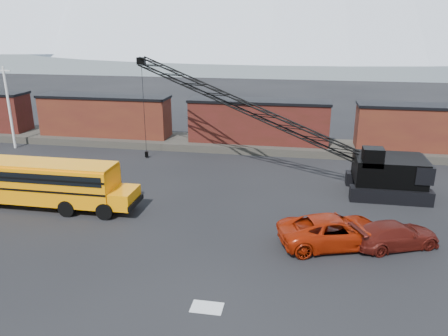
# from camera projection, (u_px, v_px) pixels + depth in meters

# --- Properties ---
(ground) EXTENTS (160.00, 160.00, 0.00)m
(ground) POSITION_uv_depth(u_px,v_px,m) (214.00, 260.00, 22.92)
(ground) COLOR black
(ground) RESTS_ON ground
(gravel_berm) EXTENTS (120.00, 5.00, 0.70)m
(gravel_berm) POSITION_uv_depth(u_px,v_px,m) (258.00, 145.00, 43.36)
(gravel_berm) COLOR #454239
(gravel_berm) RESTS_ON ground
(boxcar_west_near) EXTENTS (13.70, 3.10, 4.17)m
(boxcar_west_near) POSITION_uv_depth(u_px,v_px,m) (105.00, 116.00, 45.30)
(boxcar_west_near) COLOR #4B1B15
(boxcar_west_near) RESTS_ON gravel_berm
(boxcar_mid) EXTENTS (13.70, 3.10, 4.17)m
(boxcar_mid) POSITION_uv_depth(u_px,v_px,m) (258.00, 121.00, 42.61)
(boxcar_mid) COLOR #4D1815
(boxcar_mid) RESTS_ON gravel_berm
(boxcar_east_near) EXTENTS (13.70, 3.10, 4.17)m
(boxcar_east_near) POSITION_uv_depth(u_px,v_px,m) (433.00, 128.00, 39.91)
(boxcar_east_near) COLOR #4B1B15
(boxcar_east_near) RESTS_ON gravel_berm
(utility_pole) EXTENTS (1.40, 0.24, 8.00)m
(utility_pole) POSITION_uv_depth(u_px,v_px,m) (9.00, 107.00, 42.48)
(utility_pole) COLOR silver
(utility_pole) RESTS_ON ground
(snow_patch) EXTENTS (1.40, 0.90, 0.02)m
(snow_patch) POSITION_uv_depth(u_px,v_px,m) (207.00, 307.00, 19.09)
(snow_patch) COLOR silver
(snow_patch) RESTS_ON ground
(school_bus) EXTENTS (11.65, 2.65, 3.19)m
(school_bus) POSITION_uv_depth(u_px,v_px,m) (48.00, 182.00, 28.99)
(school_bus) COLOR #FF9105
(school_bus) RESTS_ON ground
(red_pickup) EXTENTS (6.80, 4.68, 1.73)m
(red_pickup) POSITION_uv_depth(u_px,v_px,m) (334.00, 231.00, 24.25)
(red_pickup) COLOR #9F2007
(red_pickup) RESTS_ON ground
(maroon_suv) EXTENTS (5.39, 3.86, 1.45)m
(maroon_suv) POSITION_uv_depth(u_px,v_px,m) (395.00, 235.00, 24.12)
(maroon_suv) COLOR #51140E
(maroon_suv) RESTS_ON ground
(crawler_crane) EXTENTS (23.56, 8.10, 9.28)m
(crawler_crane) POSITION_uv_depth(u_px,v_px,m) (248.00, 108.00, 34.50)
(crawler_crane) COLOR black
(crawler_crane) RESTS_ON ground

